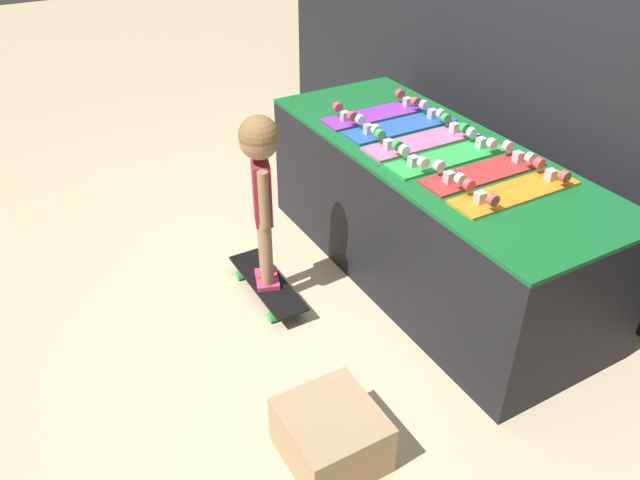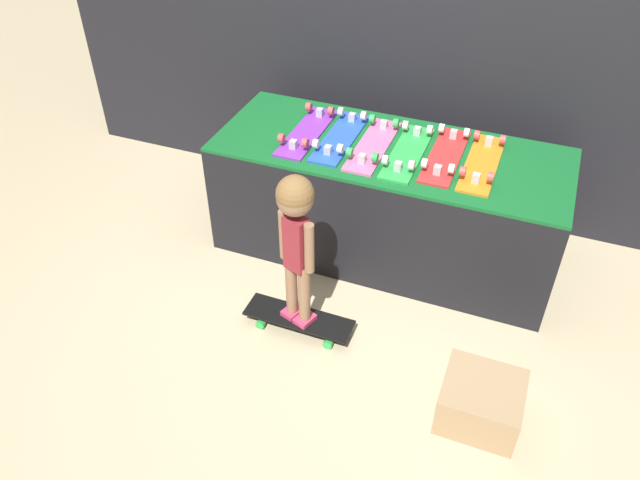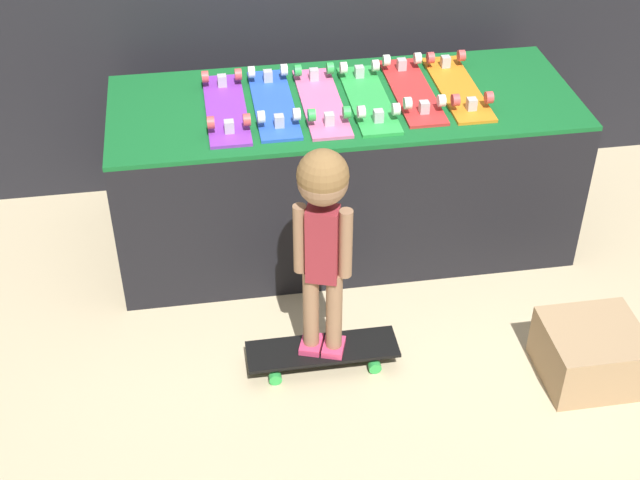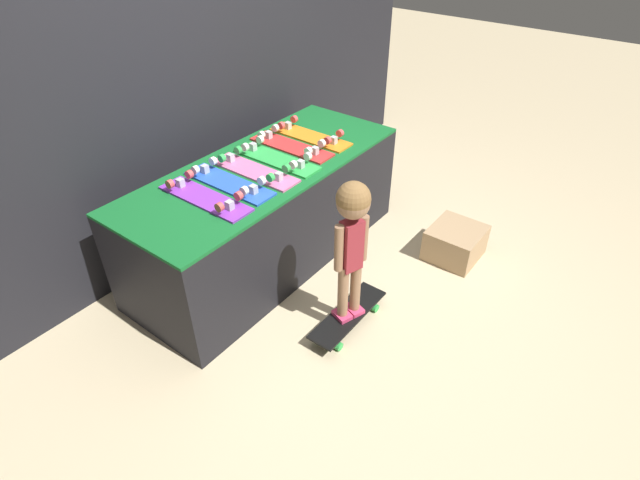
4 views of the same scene
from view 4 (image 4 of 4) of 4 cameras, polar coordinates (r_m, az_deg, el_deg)
The scene contains 12 objects.
ground_plane at distance 3.51m, azimuth -0.13°, elevation -4.48°, with size 16.00×16.00×0.00m, color beige.
back_wall at distance 3.63m, azimuth -14.68°, elevation 16.34°, with size 5.18×0.10×2.24m.
display_rack at distance 3.52m, azimuth -6.08°, elevation 3.10°, with size 2.07×0.81×0.75m.
skateboard_purple_on_rack at distance 3.01m, azimuth -13.04°, elevation 4.85°, with size 0.18×0.64×0.09m.
skateboard_blue_on_rack at distance 3.14m, azimuth -10.40°, elevation 6.56°, with size 0.18×0.64×0.09m.
skateboard_pink_on_rack at distance 3.25m, azimuth -7.54°, elevation 7.98°, with size 0.18×0.64×0.09m.
skateboard_green_on_rack at distance 3.38m, azimuth -5.02°, elevation 9.33°, with size 0.18×0.64×0.09m.
skateboard_red_on_rack at distance 3.55m, azimuth -3.30°, elevation 10.76°, with size 0.18×0.64×0.09m.
skateboard_orange_on_rack at distance 3.69m, azimuth -1.13°, elevation 11.88°, with size 0.18×0.64×0.09m.
skateboard_on_floor at distance 3.15m, azimuth 3.22°, elevation -8.63°, with size 0.62×0.18×0.09m.
child at distance 2.72m, azimuth 3.69°, elevation 1.42°, with size 0.21×0.19×0.93m.
storage_box at distance 3.77m, azimuth 15.18°, elevation -0.29°, with size 0.38×0.36×0.24m.
Camera 4 is at (-2.11, -1.61, 2.29)m, focal length 28.00 mm.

